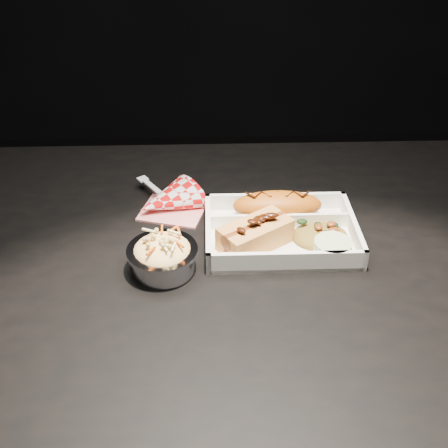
{
  "coord_description": "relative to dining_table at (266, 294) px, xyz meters",
  "views": [
    {
      "loc": [
        -0.1,
        -0.73,
        1.31
      ],
      "look_at": [
        -0.07,
        -0.0,
        0.81
      ],
      "focal_mm": 45.0,
      "sensor_mm": 36.0,
      "label": 1
    }
  ],
  "objects": [
    {
      "name": "fried_rice_mound",
      "position": [
        0.09,
        0.02,
        0.11
      ],
      "size": [
        0.09,
        0.08,
        0.03
      ],
      "primitive_type": "ellipsoid",
      "rotation": [
        0.0,
        0.0,
        -0.0
      ],
      "color": "olive",
      "rests_on": "food_tray"
    },
    {
      "name": "fried_pastry",
      "position": [
        0.02,
        0.09,
        0.12
      ],
      "size": [
        0.16,
        0.06,
        0.05
      ],
      "primitive_type": "ellipsoid",
      "rotation": [
        0.0,
        0.0,
        -0.0
      ],
      "color": "#B35811",
      "rests_on": "food_tray"
    },
    {
      "name": "dining_table",
      "position": [
        0.0,
        0.0,
        0.0
      ],
      "size": [
        1.2,
        0.8,
        0.75
      ],
      "color": "black",
      "rests_on": "ground"
    },
    {
      "name": "napkin_fork",
      "position": [
        -0.17,
        0.14,
        0.11
      ],
      "size": [
        0.15,
        0.16,
        0.1
      ],
      "rotation": [
        0.0,
        0.0,
        -0.98
      ],
      "color": "red",
      "rests_on": "dining_table"
    },
    {
      "name": "food_tray",
      "position": [
        0.02,
        0.04,
        0.1
      ],
      "size": [
        0.25,
        0.18,
        0.04
      ],
      "rotation": [
        0.0,
        0.0,
        -0.0
      ],
      "color": "white",
      "rests_on": "dining_table"
    },
    {
      "name": "foil_coleslaw_cup",
      "position": [
        -0.17,
        -0.04,
        0.12
      ],
      "size": [
        0.11,
        0.11,
        0.07
      ],
      "color": "silver",
      "rests_on": "dining_table"
    },
    {
      "name": "cupcake_liner",
      "position": [
        0.1,
        -0.03,
        0.11
      ],
      "size": [
        0.06,
        0.06,
        0.03
      ],
      "primitive_type": "cylinder",
      "color": "beige",
      "rests_on": "food_tray"
    },
    {
      "name": "hotdog",
      "position": [
        -0.02,
        0.01,
        0.12
      ],
      "size": [
        0.13,
        0.12,
        0.06
      ],
      "rotation": [
        0.0,
        0.0,
        0.6
      ],
      "color": "#DD984B",
      "rests_on": "food_tray"
    }
  ]
}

